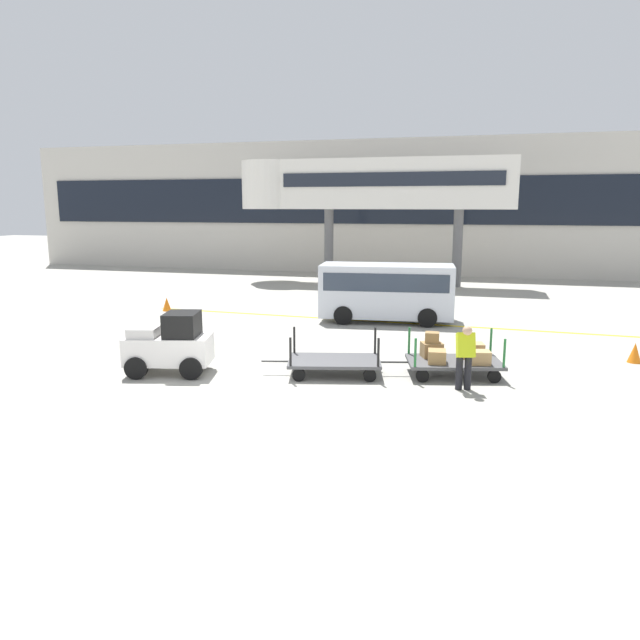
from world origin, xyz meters
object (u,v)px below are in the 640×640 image
at_px(baggage_handler, 465,354).
at_px(safety_cone_far, 635,353).
at_px(baggage_cart_middle, 454,357).
at_px(baggage_cart_lead, 334,361).
at_px(shuttle_van, 387,288).
at_px(safety_cone_near, 167,304).
at_px(baggage_tug, 170,345).

height_order(baggage_handler, safety_cone_far, baggage_handler).
bearing_deg(safety_cone_far, baggage_cart_middle, -151.23).
bearing_deg(baggage_cart_middle, baggage_cart_lead, -165.97).
xyz_separation_m(shuttle_van, safety_cone_far, (7.47, -4.12, -0.96)).
bearing_deg(baggage_handler, safety_cone_far, 40.78).
height_order(baggage_cart_lead, shuttle_van, shuttle_van).
distance_m(baggage_handler, safety_cone_near, 14.31).
height_order(baggage_cart_middle, safety_cone_far, baggage_cart_middle).
xyz_separation_m(safety_cone_near, safety_cone_far, (16.41, -3.97, 0.00)).
bearing_deg(shuttle_van, safety_cone_near, -179.08).
xyz_separation_m(baggage_tug, safety_cone_near, (-4.75, 8.25, -0.48)).
distance_m(baggage_cart_lead, safety_cone_far, 8.30).
distance_m(baggage_tug, safety_cone_far, 12.43).
bearing_deg(safety_cone_near, baggage_tug, -60.08).
bearing_deg(shuttle_van, baggage_handler, -68.84).
bearing_deg(baggage_handler, baggage_tug, -176.20).
distance_m(baggage_cart_middle, safety_cone_far, 5.37).
relative_size(shuttle_van, safety_cone_far, 9.04).
bearing_deg(baggage_cart_middle, baggage_handler, -76.11).
bearing_deg(baggage_cart_middle, safety_cone_near, 150.74).
height_order(baggage_tug, baggage_cart_lead, baggage_tug).
bearing_deg(baggage_cart_lead, safety_cone_far, 23.50).
xyz_separation_m(baggage_handler, shuttle_van, (-3.06, 7.92, 0.37)).
bearing_deg(baggage_handler, shuttle_van, 111.16).
height_order(baggage_handler, safety_cone_near, baggage_handler).
xyz_separation_m(baggage_tug, safety_cone_far, (11.66, 4.28, -0.48)).
bearing_deg(baggage_cart_lead, safety_cone_near, 140.36).
relative_size(baggage_cart_lead, baggage_cart_middle, 1.00).
bearing_deg(baggage_cart_middle, baggage_tug, -166.29).
bearing_deg(safety_cone_near, baggage_handler, -32.92).
height_order(baggage_tug, shuttle_van, shuttle_van).
relative_size(baggage_cart_lead, shuttle_van, 0.62).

